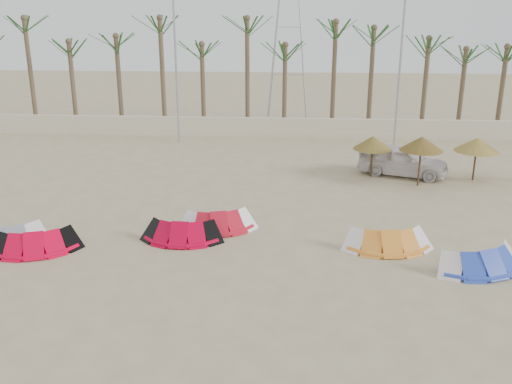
# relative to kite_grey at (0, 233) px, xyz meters

# --- Properties ---
(ground) EXTENTS (120.00, 120.00, 0.00)m
(ground) POSITION_rel_kite_grey_xyz_m (9.61, -3.09, -0.42)
(ground) COLOR tan
(ground) RESTS_ON ground
(boundary_wall) EXTENTS (60.00, 0.30, 1.30)m
(boundary_wall) POSITION_rel_kite_grey_xyz_m (9.61, 18.91, 0.23)
(boundary_wall) COLOR beige
(boundary_wall) RESTS_ON ground
(palm_line) EXTENTS (52.00, 4.00, 7.70)m
(palm_line) POSITION_rel_kite_grey_xyz_m (10.28, 20.41, 6.02)
(palm_line) COLOR brown
(palm_line) RESTS_ON ground
(lamp_b) EXTENTS (1.25, 0.14, 11.00)m
(lamp_b) POSITION_rel_kite_grey_xyz_m (3.65, 16.91, 5.35)
(lamp_b) COLOR #A5A8AD
(lamp_b) RESTS_ON ground
(lamp_c) EXTENTS (1.25, 0.14, 11.00)m
(lamp_c) POSITION_rel_kite_grey_xyz_m (17.65, 16.91, 5.35)
(lamp_c) COLOR #A5A8AD
(lamp_c) RESTS_ON ground
(pylon) EXTENTS (3.00, 3.00, 14.00)m
(pylon) POSITION_rel_kite_grey_xyz_m (10.61, 24.91, -0.42)
(pylon) COLOR #A5A8AD
(pylon) RESTS_ON ground
(kite_grey) EXTENTS (3.94, 2.39, 0.90)m
(kite_grey) POSITION_rel_kite_grey_xyz_m (0.00, 0.00, 0.00)
(kite_grey) COLOR gray
(kite_grey) RESTS_ON ground
(kite_red_left) EXTENTS (3.52, 2.35, 0.90)m
(kite_red_left) POSITION_rel_kite_grey_xyz_m (1.71, -0.42, -0.00)
(kite_red_left) COLOR red
(kite_red_left) RESTS_ON ground
(kite_red_mid) EXTENTS (3.10, 1.60, 0.90)m
(kite_red_mid) POSITION_rel_kite_grey_xyz_m (6.89, 0.91, -0.00)
(kite_red_mid) COLOR #BB0023
(kite_red_mid) RESTS_ON ground
(kite_red_right) EXTENTS (3.29, 2.11, 0.90)m
(kite_red_right) POSITION_rel_kite_grey_xyz_m (8.16, 2.10, -0.00)
(kite_red_right) COLOR red
(kite_red_right) RESTS_ON ground
(kite_orange) EXTENTS (3.35, 1.81, 0.90)m
(kite_orange) POSITION_rel_kite_grey_xyz_m (14.69, 0.63, -0.00)
(kite_orange) COLOR orange
(kite_orange) RESTS_ON ground
(kite_blue) EXTENTS (3.71, 2.58, 0.90)m
(kite_blue) POSITION_rel_kite_grey_xyz_m (17.65, -0.91, -0.00)
(kite_blue) COLOR #2944B7
(kite_blue) RESTS_ON ground
(parasol_left) EXTENTS (2.04, 2.04, 2.19)m
(parasol_left) POSITION_rel_kite_grey_xyz_m (15.24, 9.83, 1.41)
(parasol_left) COLOR #4C331E
(parasol_left) RESTS_ON ground
(parasol_mid) EXTENTS (2.16, 2.16, 2.52)m
(parasol_mid) POSITION_rel_kite_grey_xyz_m (17.42, 8.38, 1.74)
(parasol_mid) COLOR #4C331E
(parasol_mid) RESTS_ON ground
(parasol_right) EXTENTS (2.26, 2.26, 2.24)m
(parasol_right) POSITION_rel_kite_grey_xyz_m (20.46, 9.51, 1.46)
(parasol_right) COLOR #4C331E
(parasol_right) RESTS_ON ground
(car) EXTENTS (5.00, 3.32, 1.58)m
(car) POSITION_rel_kite_grey_xyz_m (16.95, 10.17, 0.37)
(car) COLOR white
(car) RESTS_ON ground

